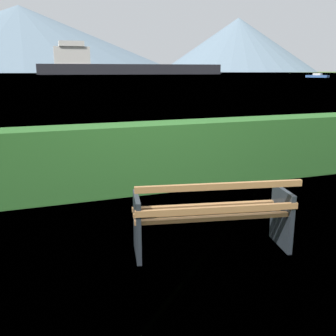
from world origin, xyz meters
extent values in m
plane|color=#4C6B33|center=(0.00, 0.00, 0.00)|extent=(1400.00, 1400.00, 0.00)
plane|color=#7A99A8|center=(0.00, 307.58, 0.00)|extent=(620.00, 620.00, 0.00)
cube|color=olive|center=(-0.04, -0.19, 0.45)|extent=(1.70, 0.41, 0.04)
cube|color=olive|center=(0.00, 0.00, 0.45)|extent=(1.70, 0.41, 0.04)
cube|color=olive|center=(0.04, 0.19, 0.45)|extent=(1.70, 0.41, 0.04)
cube|color=olive|center=(-0.05, -0.26, 0.57)|extent=(1.70, 0.39, 0.06)
cube|color=olive|center=(-0.06, -0.31, 0.84)|extent=(1.70, 0.39, 0.06)
cube|color=#1E2328|center=(-0.81, 0.14, 0.34)|extent=(0.15, 0.51, 0.68)
cube|color=#1E2328|center=(0.80, -0.18, 0.34)|extent=(0.15, 0.51, 0.68)
cube|color=#285B23|center=(0.00, 2.44, 0.56)|extent=(10.81, 0.66, 1.12)
cube|color=#232328|center=(54.48, 207.38, 2.67)|extent=(99.67, 19.63, 5.34)
cube|color=silver|center=(22.85, 209.37, 9.62)|extent=(18.55, 13.20, 8.55)
cube|color=silver|center=(22.85, 209.37, 15.22)|extent=(13.29, 14.21, 2.67)
cube|color=#335693|center=(80.32, 91.73, 0.34)|extent=(4.67, 6.75, 0.68)
cube|color=beige|center=(80.32, 91.73, 0.99)|extent=(2.33, 2.74, 0.62)
cone|color=slate|center=(0.00, 579.88, 43.33)|extent=(429.02, 429.02, 86.66)
cone|color=slate|center=(313.43, 545.00, 40.16)|extent=(240.32, 240.32, 80.32)
camera|label=1|loc=(-1.83, -3.60, 1.96)|focal=41.32mm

